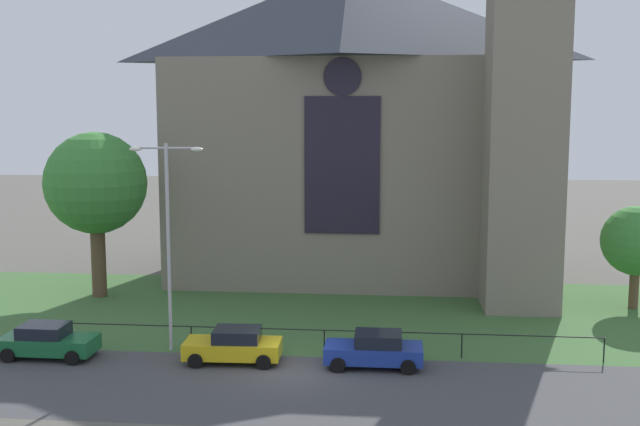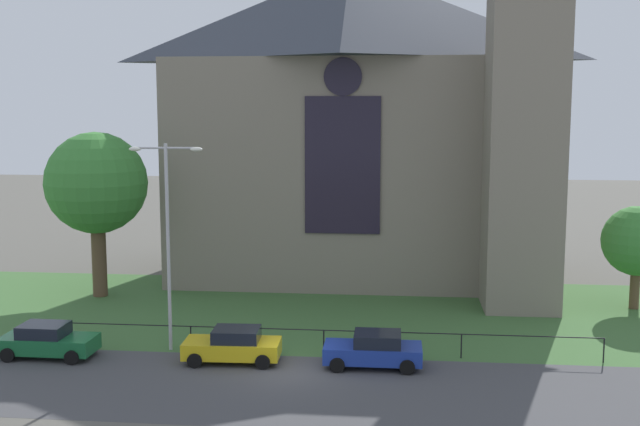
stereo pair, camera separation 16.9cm
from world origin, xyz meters
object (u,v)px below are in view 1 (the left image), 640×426
object	(u,v)px
tree_right_far	(637,241)
parked_car_green	(48,341)
parked_car_blue	(375,350)
parked_car_yellow	(234,345)
tree_left_far	(96,184)
church_building	(360,119)
streetlamp_near	(168,223)

from	to	relation	value
tree_right_far	parked_car_green	distance (m)	30.94
parked_car_blue	tree_right_far	bearing A→B (deg)	-141.43
parked_car_yellow	tree_left_far	bearing A→B (deg)	-49.13
church_building	parked_car_yellow	size ratio (longest dim) A/B	6.10
tree_left_far	streetlamp_near	xyz separation A→B (m)	(7.14, -9.71, -0.72)
streetlamp_near	church_building	bearing A→B (deg)	64.95
tree_left_far	parked_car_green	world-z (taller)	tree_left_far
tree_right_far	parked_car_blue	distance (m)	18.26
tree_left_far	parked_car_blue	bearing A→B (deg)	-33.99
tree_right_far	parked_car_blue	xyz separation A→B (m)	(-14.02, -11.30, -3.03)
parked_car_green	parked_car_blue	size ratio (longest dim) A/B	1.00
church_building	tree_left_far	size ratio (longest dim) A/B	2.69
streetlamp_near	tree_right_far	bearing A→B (deg)	22.82
church_building	tree_left_far	distance (m)	16.98
church_building	tree_left_far	xyz separation A→B (m)	(-14.99, -7.09, -3.63)
tree_right_far	streetlamp_near	bearing A→B (deg)	-157.18
tree_right_far	streetlamp_near	size ratio (longest dim) A/B	0.60
tree_left_far	streetlamp_near	distance (m)	12.07
parked_car_blue	tree_left_far	bearing A→B (deg)	-34.29
parked_car_green	parked_car_yellow	size ratio (longest dim) A/B	0.99
church_building	parked_car_yellow	xyz separation A→B (m)	(-4.61, -18.23, -9.53)
church_building	parked_car_yellow	world-z (taller)	church_building
tree_left_far	parked_car_blue	xyz separation A→B (m)	(16.54, -11.15, -5.90)
tree_right_far	parked_car_yellow	distance (m)	23.32
tree_right_far	parked_car_yellow	xyz separation A→B (m)	(-20.18, -11.28, -3.03)
parked_car_green	parked_car_blue	xyz separation A→B (m)	(14.57, 0.15, 0.00)
parked_car_yellow	parked_car_blue	bearing A→B (deg)	177.72
church_building	parked_car_green	world-z (taller)	church_building
streetlamp_near	parked_car_blue	distance (m)	10.83
parked_car_green	parked_car_yellow	xyz separation A→B (m)	(8.40, 0.17, 0.00)
tree_right_far	parked_car_blue	world-z (taller)	tree_right_far
tree_right_far	parked_car_green	world-z (taller)	tree_right_far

